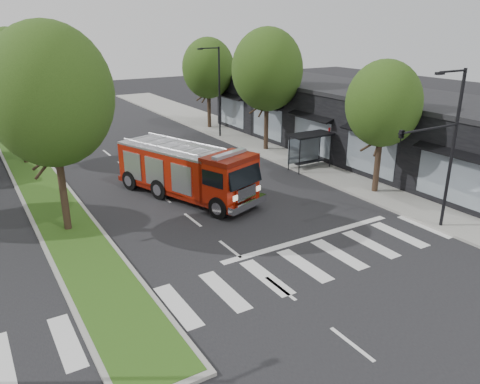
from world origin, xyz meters
The scene contains 13 objects.
ground centered at (0.00, 0.00, 0.00)m, with size 140.00×140.00×0.00m, color black.
sidewalk_right centered at (12.50, 10.00, 0.07)m, with size 5.00×80.00×0.15m, color gray.
median centered at (-6.00, 18.00, 0.08)m, with size 3.00×50.00×0.15m.
storefront_row centered at (17.00, 10.00, 2.50)m, with size 8.00×30.00×5.00m, color black.
bus_shelter centered at (11.20, 8.15, 2.04)m, with size 3.20×1.60×2.61m.
tree_right_near centered at (11.50, 2.00, 5.51)m, with size 4.40×4.40×8.05m.
tree_right_mid centered at (11.50, 14.00, 6.49)m, with size 5.60×5.60×9.72m.
tree_right_far centered at (11.50, 24.00, 5.84)m, with size 5.00×5.00×8.73m.
tree_median_near centered at (-6.00, 6.00, 6.81)m, with size 5.80×5.80×10.16m.
tree_median_far centered at (-6.00, 20.00, 6.49)m, with size 5.60×5.60×9.72m.
streetlight_right_near centered at (9.61, -3.50, 4.67)m, with size 4.08×0.22×8.00m.
streetlight_right_far centered at (10.35, 20.00, 4.48)m, with size 2.11×0.20×8.00m.
fire_engine centered at (1.28, 7.43, 1.61)m, with size 5.99×10.07×3.35m.
Camera 1 is at (-9.74, -16.98, 9.95)m, focal length 35.00 mm.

